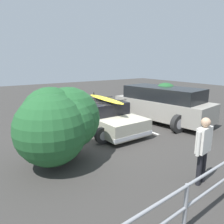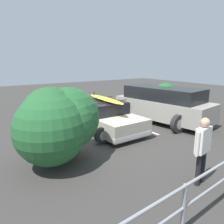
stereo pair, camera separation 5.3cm
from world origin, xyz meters
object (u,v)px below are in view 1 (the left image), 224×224
object	(u,v)px
suv_car	(162,104)
bush_near_left	(59,123)
sedan_car	(104,117)
person_bystander	(204,145)
bush_near_right	(166,99)

from	to	relation	value
suv_car	bush_near_left	size ratio (longest dim) A/B	1.90
suv_car	bush_near_left	world-z (taller)	bush_near_left
sedan_car	suv_car	world-z (taller)	suv_car
person_bystander	bush_near_right	xyz separation A→B (m)	(-4.22, -4.99, -0.02)
sedan_car	suv_car	bearing A→B (deg)	171.36
person_bystander	bush_near_left	distance (m)	3.94
suv_car	bush_near_left	distance (m)	6.02
sedan_car	person_bystander	bearing A→B (deg)	86.56
person_bystander	suv_car	bearing A→B (deg)	-127.19
suv_car	person_bystander	size ratio (longest dim) A/B	3.02
sedan_car	bush_near_right	bearing A→B (deg)	-179.92
sedan_car	suv_car	xyz separation A→B (m)	(-3.12, 0.47, 0.29)
suv_car	person_bystander	distance (m)	5.66
suv_car	bush_near_left	xyz separation A→B (m)	(5.85, 1.41, 0.30)
suv_car	sedan_car	bearing A→B (deg)	-8.64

